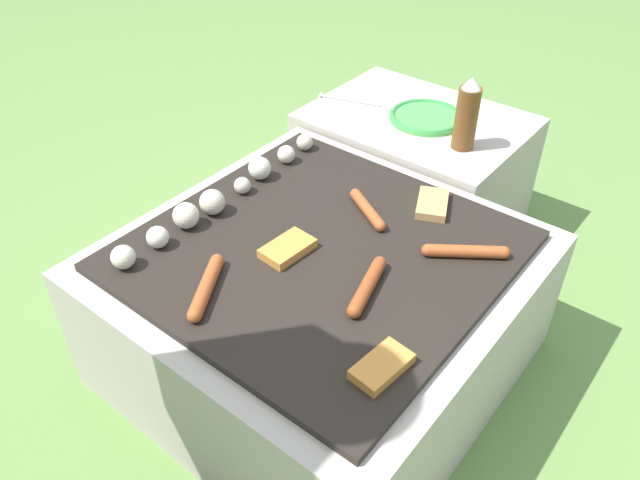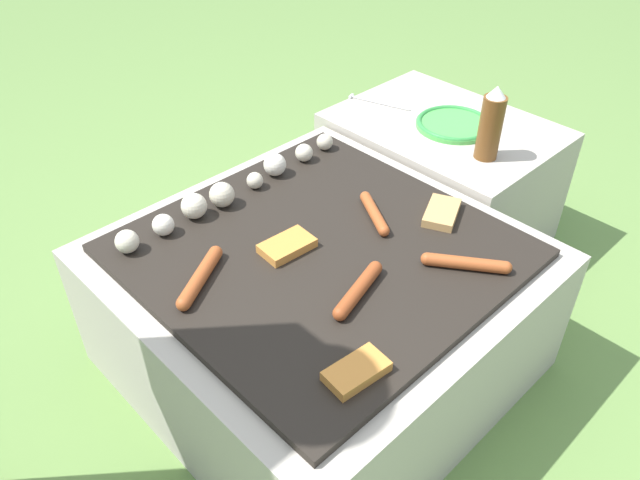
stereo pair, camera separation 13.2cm
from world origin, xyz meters
name	(u,v)px [view 2 (the right image)]	position (x,y,z in m)	size (l,w,h in m)	color
ground_plane	(320,360)	(0.00, 0.00, 0.00)	(14.00, 14.00, 0.00)	#608442
grill	(320,309)	(0.00, 0.00, 0.18)	(0.83, 0.83, 0.36)	#B2AA9E
side_ledge	(439,177)	(0.65, 0.16, 0.18)	(0.46, 0.61, 0.36)	#B2AA9E
sausage_front_center	(358,290)	(-0.05, -0.16, 0.38)	(0.17, 0.07, 0.03)	#93421E
sausage_front_left	(374,213)	(0.16, -0.01, 0.38)	(0.09, 0.14, 0.03)	#A34C23
sausage_mid_left	(466,263)	(0.17, -0.26, 0.38)	(0.12, 0.16, 0.03)	#A34C23
sausage_back_left	(200,277)	(-0.25, 0.09, 0.38)	(0.17, 0.11, 0.03)	#A34C23
bread_slice_center	(442,213)	(0.28, -0.11, 0.37)	(0.13, 0.11, 0.02)	tan
bread_slice_left	(357,371)	(-0.20, -0.29, 0.37)	(0.12, 0.07, 0.02)	#D18438
bread_slice_right	(287,246)	(-0.06, 0.04, 0.37)	(0.12, 0.08, 0.02)	#D18438
mushroom_row	(229,190)	(-0.03, 0.28, 0.39)	(0.65, 0.08, 0.06)	beige
plate_colorful	(454,124)	(0.65, 0.13, 0.37)	(0.21, 0.21, 0.02)	#4CB24C
condiment_bottle	(491,124)	(0.58, -0.03, 0.46)	(0.06, 0.06, 0.20)	brown
fork_utensil	(376,102)	(0.61, 0.38, 0.37)	(0.07, 0.19, 0.01)	silver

